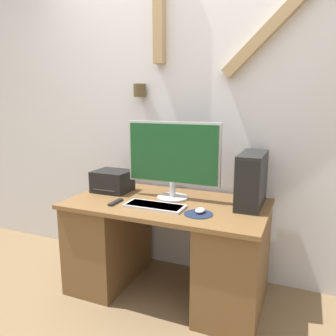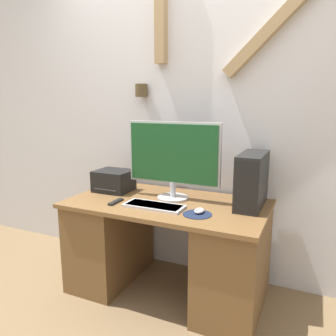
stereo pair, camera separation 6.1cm
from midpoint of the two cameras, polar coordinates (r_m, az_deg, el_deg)
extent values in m
plane|color=brown|center=(2.39, -3.62, -24.96)|extent=(12.00, 12.00, 0.00)
cube|color=silver|center=(2.67, 4.50, 10.05)|extent=(6.40, 0.05, 2.70)
cylinder|color=#4C3D23|center=(2.77, -4.00, 13.33)|extent=(0.10, 0.10, 0.10)
cube|color=brown|center=(2.38, 0.58, -6.24)|extent=(1.42, 0.77, 0.03)
cube|color=brown|center=(2.73, -9.31, -11.89)|extent=(0.40, 0.71, 0.68)
cube|color=brown|center=(2.37, 12.14, -15.82)|extent=(0.40, 0.71, 0.68)
cylinder|color=#B7B7BC|center=(2.44, 1.57, -5.18)|extent=(0.23, 0.23, 0.02)
cylinder|color=#B7B7BC|center=(2.43, 1.58, -3.70)|extent=(0.04, 0.04, 0.11)
cube|color=#B7B7BC|center=(2.38, 1.70, 2.62)|extent=(0.71, 0.03, 0.45)
cube|color=#194C23|center=(2.36, 1.54, 2.56)|extent=(0.68, 0.01, 0.42)
cube|color=silver|center=(2.25, -1.64, -6.63)|extent=(0.42, 0.17, 0.02)
cube|color=white|center=(2.25, -1.64, -6.50)|extent=(0.38, 0.14, 0.01)
cylinder|color=#19233D|center=(2.12, 5.97, -8.03)|extent=(0.19, 0.19, 0.00)
ellipsoid|color=silver|center=(2.14, 6.28, -7.39)|extent=(0.06, 0.09, 0.03)
cube|color=black|center=(2.31, 15.16, -2.04)|extent=(0.16, 0.42, 0.37)
cube|color=black|center=(2.11, 14.22, -3.26)|extent=(0.15, 0.01, 0.33)
cube|color=black|center=(2.67, -8.78, -2.19)|extent=(0.28, 0.24, 0.17)
cube|color=#333333|center=(2.62, -9.62, -3.50)|extent=(0.20, 0.11, 0.01)
cube|color=black|center=(2.37, -8.34, -5.85)|extent=(0.03, 0.15, 0.02)
camera|label=1|loc=(0.03, -89.24, 0.16)|focal=35.00mm
camera|label=2|loc=(0.03, 90.76, -0.16)|focal=35.00mm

